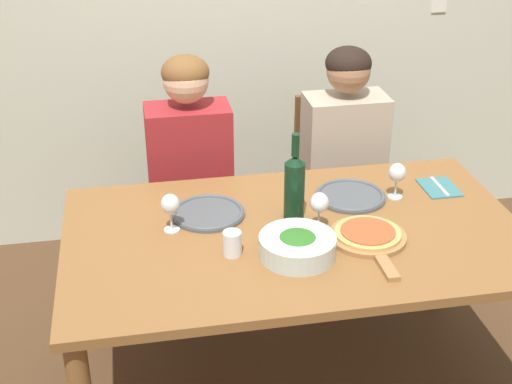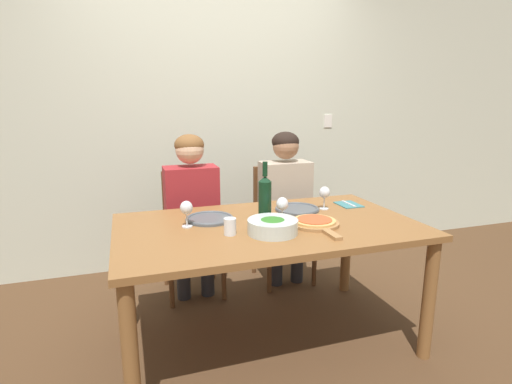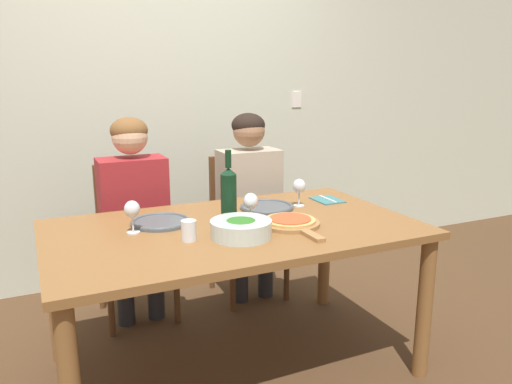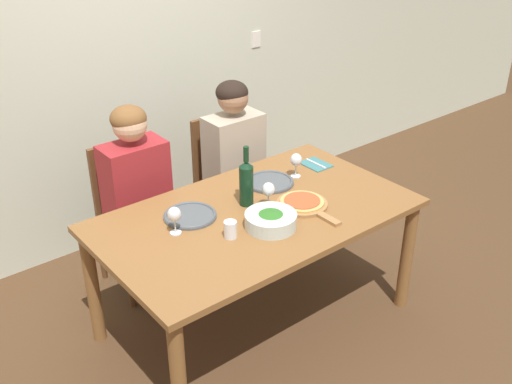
{
  "view_description": "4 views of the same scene",
  "coord_description": "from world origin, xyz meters",
  "px_view_note": "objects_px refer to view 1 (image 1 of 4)",
  "views": [
    {
      "loc": [
        -0.56,
        -2.22,
        2.1
      ],
      "look_at": [
        -0.14,
        0.05,
        0.9
      ],
      "focal_mm": 50.0,
      "sensor_mm": 36.0,
      "label": 1
    },
    {
      "loc": [
        -0.76,
        -2.07,
        1.44
      ],
      "look_at": [
        -0.07,
        0.01,
        0.94
      ],
      "focal_mm": 28.0,
      "sensor_mm": 36.0,
      "label": 2
    },
    {
      "loc": [
        -0.85,
        -2.08,
        1.44
      ],
      "look_at": [
        0.11,
        -0.01,
        0.9
      ],
      "focal_mm": 35.0,
      "sensor_mm": 36.0,
      "label": 3
    },
    {
      "loc": [
        -1.75,
        -2.19,
        2.36
      ],
      "look_at": [
        0.05,
        0.06,
        0.83
      ],
      "focal_mm": 42.0,
      "sensor_mm": 36.0,
      "label": 4
    }
  ],
  "objects_px": {
    "dinner_plate_right": "(350,196)",
    "fork_on_napkin": "(439,187)",
    "chair_right": "(336,183)",
    "wine_glass_centre": "(319,204)",
    "person_man": "(345,148)",
    "wine_bottle": "(294,185)",
    "dinner_plate_left": "(208,213)",
    "wine_glass_left": "(170,206)",
    "pizza_on_board": "(368,236)",
    "water_tumbler": "(232,243)",
    "broccoli_bowl": "(297,246)",
    "person_woman": "(190,160)",
    "wine_glass_right": "(397,174)",
    "chair_left": "(190,195)"
  },
  "relations": [
    {
      "from": "person_man",
      "to": "wine_bottle",
      "type": "bearing_deg",
      "value": -122.24
    },
    {
      "from": "chair_right",
      "to": "person_man",
      "type": "xyz_separation_m",
      "value": [
        0.0,
        -0.11,
        0.24
      ]
    },
    {
      "from": "wine_glass_centre",
      "to": "broccoli_bowl",
      "type": "bearing_deg",
      "value": -125.95
    },
    {
      "from": "chair_left",
      "to": "fork_on_napkin",
      "type": "bearing_deg",
      "value": -32.02
    },
    {
      "from": "chair_right",
      "to": "water_tumbler",
      "type": "bearing_deg",
      "value": -124.85
    },
    {
      "from": "pizza_on_board",
      "to": "wine_bottle",
      "type": "bearing_deg",
      "value": 136.83
    },
    {
      "from": "dinner_plate_left",
      "to": "person_man",
      "type": "bearing_deg",
      "value": 37.62
    },
    {
      "from": "person_man",
      "to": "fork_on_napkin",
      "type": "bearing_deg",
      "value": -63.42
    },
    {
      "from": "dinner_plate_left",
      "to": "water_tumbler",
      "type": "height_order",
      "value": "water_tumbler"
    },
    {
      "from": "person_woman",
      "to": "dinner_plate_right",
      "type": "bearing_deg",
      "value": -40.87
    },
    {
      "from": "person_man",
      "to": "water_tumbler",
      "type": "distance_m",
      "value": 1.09
    },
    {
      "from": "wine_bottle",
      "to": "fork_on_napkin",
      "type": "bearing_deg",
      "value": 11.01
    },
    {
      "from": "chair_left",
      "to": "fork_on_napkin",
      "type": "xyz_separation_m",
      "value": [
        0.99,
        -0.62,
        0.26
      ]
    },
    {
      "from": "chair_left",
      "to": "wine_glass_right",
      "type": "distance_m",
      "value": 1.08
    },
    {
      "from": "person_man",
      "to": "pizza_on_board",
      "type": "height_order",
      "value": "person_man"
    },
    {
      "from": "person_man",
      "to": "chair_right",
      "type": "bearing_deg",
      "value": 90.0
    },
    {
      "from": "wine_bottle",
      "to": "water_tumbler",
      "type": "relative_size",
      "value": 3.85
    },
    {
      "from": "dinner_plate_left",
      "to": "wine_glass_left",
      "type": "height_order",
      "value": "wine_glass_left"
    },
    {
      "from": "dinner_plate_left",
      "to": "wine_glass_centre",
      "type": "bearing_deg",
      "value": -24.77
    },
    {
      "from": "wine_glass_right",
      "to": "dinner_plate_left",
      "type": "bearing_deg",
      "value": -179.63
    },
    {
      "from": "person_woman",
      "to": "water_tumbler",
      "type": "xyz_separation_m",
      "value": [
        0.06,
        -0.85,
        0.06
      ]
    },
    {
      "from": "pizza_on_board",
      "to": "water_tumbler",
      "type": "height_order",
      "value": "water_tumbler"
    },
    {
      "from": "person_woman",
      "to": "wine_bottle",
      "type": "bearing_deg",
      "value": -61.95
    },
    {
      "from": "wine_glass_right",
      "to": "chair_right",
      "type": "bearing_deg",
      "value": 93.64
    },
    {
      "from": "fork_on_napkin",
      "to": "dinner_plate_left",
      "type": "bearing_deg",
      "value": -177.11
    },
    {
      "from": "dinner_plate_right",
      "to": "pizza_on_board",
      "type": "relative_size",
      "value": 0.68
    },
    {
      "from": "dinner_plate_right",
      "to": "water_tumbler",
      "type": "bearing_deg",
      "value": -148.14
    },
    {
      "from": "wine_glass_right",
      "to": "water_tumbler",
      "type": "distance_m",
      "value": 0.78
    },
    {
      "from": "chair_right",
      "to": "wine_glass_centre",
      "type": "bearing_deg",
      "value": -111.18
    },
    {
      "from": "wine_bottle",
      "to": "wine_glass_left",
      "type": "relative_size",
      "value": 2.3
    },
    {
      "from": "dinner_plate_right",
      "to": "fork_on_napkin",
      "type": "xyz_separation_m",
      "value": [
        0.39,
        0.01,
        -0.01
      ]
    },
    {
      "from": "wine_bottle",
      "to": "dinner_plate_right",
      "type": "bearing_deg",
      "value": 23.33
    },
    {
      "from": "pizza_on_board",
      "to": "fork_on_napkin",
      "type": "height_order",
      "value": "pizza_on_board"
    },
    {
      "from": "wine_glass_centre",
      "to": "water_tumbler",
      "type": "relative_size",
      "value": 1.68
    },
    {
      "from": "chair_left",
      "to": "dinner_plate_right",
      "type": "distance_m",
      "value": 0.91
    },
    {
      "from": "wine_glass_left",
      "to": "water_tumbler",
      "type": "relative_size",
      "value": 1.68
    },
    {
      "from": "dinner_plate_right",
      "to": "wine_glass_left",
      "type": "bearing_deg",
      "value": -170.02
    },
    {
      "from": "broccoli_bowl",
      "to": "fork_on_napkin",
      "type": "height_order",
      "value": "broccoli_bowl"
    },
    {
      "from": "dinner_plate_left",
      "to": "fork_on_napkin",
      "type": "distance_m",
      "value": 0.97
    },
    {
      "from": "water_tumbler",
      "to": "fork_on_napkin",
      "type": "bearing_deg",
      "value": 20.53
    },
    {
      "from": "broccoli_bowl",
      "to": "wine_glass_centre",
      "type": "distance_m",
      "value": 0.22
    },
    {
      "from": "dinner_plate_left",
      "to": "water_tumbler",
      "type": "xyz_separation_m",
      "value": [
        0.05,
        -0.3,
        0.04
      ]
    },
    {
      "from": "pizza_on_board",
      "to": "water_tumbler",
      "type": "xyz_separation_m",
      "value": [
        -0.5,
        -0.01,
        0.03
      ]
    },
    {
      "from": "dinner_plate_left",
      "to": "broccoli_bowl",
      "type": "bearing_deg",
      "value": -52.07
    },
    {
      "from": "pizza_on_board",
      "to": "dinner_plate_left",
      "type": "bearing_deg",
      "value": 152.01
    },
    {
      "from": "wine_glass_left",
      "to": "chair_right",
      "type": "bearing_deg",
      "value": 41.22
    },
    {
      "from": "wine_bottle",
      "to": "broccoli_bowl",
      "type": "height_order",
      "value": "wine_bottle"
    },
    {
      "from": "chair_right",
      "to": "broccoli_bowl",
      "type": "distance_m",
      "value": 1.15
    },
    {
      "from": "pizza_on_board",
      "to": "wine_glass_left",
      "type": "height_order",
      "value": "wine_glass_left"
    },
    {
      "from": "chair_left",
      "to": "dinner_plate_right",
      "type": "xyz_separation_m",
      "value": [
        0.6,
        -0.63,
        0.27
      ]
    }
  ]
}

